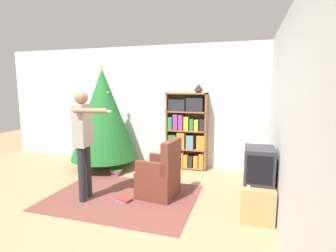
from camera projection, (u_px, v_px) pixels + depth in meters
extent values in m
plane|color=#9E7A56|center=(119.00, 203.00, 3.91)|extent=(14.00, 14.00, 0.00)
cube|color=silver|center=(164.00, 106.00, 5.78)|extent=(8.00, 0.10, 2.60)
cube|color=silver|center=(288.00, 123.00, 3.07)|extent=(0.10, 8.00, 2.60)
cube|color=brown|center=(123.00, 197.00, 4.12)|extent=(2.27, 1.67, 0.01)
cube|color=brown|center=(168.00, 130.00, 5.61)|extent=(0.03, 0.28, 1.60)
cube|color=brown|center=(206.00, 132.00, 5.37)|extent=(0.03, 0.28, 1.60)
cube|color=brown|center=(187.00, 93.00, 5.37)|extent=(0.85, 0.28, 0.03)
cube|color=brown|center=(188.00, 130.00, 5.62)|extent=(0.85, 0.01, 1.60)
cube|color=brown|center=(186.00, 166.00, 5.61)|extent=(0.82, 0.28, 0.03)
cube|color=#B22D28|center=(170.00, 158.00, 5.65)|extent=(0.07, 0.21, 0.30)
cube|color=#5B899E|center=(176.00, 160.00, 5.64)|extent=(0.09, 0.27, 0.22)
cube|color=gold|center=(181.00, 159.00, 5.58)|extent=(0.10, 0.21, 0.30)
cube|color=orange|center=(186.00, 160.00, 5.55)|extent=(0.09, 0.22, 0.26)
cube|color=#232328|center=(191.00, 161.00, 5.54)|extent=(0.09, 0.25, 0.24)
cube|color=orange|center=(196.00, 161.00, 5.49)|extent=(0.09, 0.22, 0.25)
cube|color=orange|center=(202.00, 161.00, 5.45)|extent=(0.09, 0.21, 0.30)
cube|color=brown|center=(186.00, 149.00, 5.55)|extent=(0.82, 0.28, 0.03)
cube|color=#2D7A42|center=(173.00, 141.00, 5.58)|extent=(0.16, 0.21, 0.27)
cube|color=orange|center=(181.00, 140.00, 5.51)|extent=(0.16, 0.21, 0.33)
cube|color=#5B899E|center=(190.00, 142.00, 5.47)|extent=(0.15, 0.23, 0.28)
cube|color=orange|center=(201.00, 142.00, 5.42)|extent=(0.16, 0.25, 0.29)
cube|color=brown|center=(187.00, 130.00, 5.49)|extent=(0.82, 0.28, 0.03)
cube|color=#2D7A42|center=(171.00, 123.00, 5.53)|extent=(0.09, 0.22, 0.26)
cube|color=#843889|center=(176.00, 122.00, 5.51)|extent=(0.10, 0.25, 0.32)
cube|color=#843889|center=(182.00, 122.00, 5.49)|extent=(0.09, 0.27, 0.31)
cube|color=gold|center=(187.00, 123.00, 5.44)|extent=(0.09, 0.24, 0.28)
cube|color=#2D7A42|center=(192.00, 124.00, 5.41)|extent=(0.07, 0.23, 0.24)
cube|color=gold|center=(197.00, 125.00, 5.37)|extent=(0.08, 0.21, 0.22)
cube|color=#232328|center=(203.00, 125.00, 5.35)|extent=(0.10, 0.25, 0.24)
cube|color=brown|center=(187.00, 112.00, 5.43)|extent=(0.82, 0.28, 0.03)
cube|color=#232328|center=(178.00, 105.00, 5.43)|extent=(0.34, 0.21, 0.24)
cube|color=#232328|center=(195.00, 105.00, 5.33)|extent=(0.34, 0.22, 0.27)
cube|color=tan|center=(257.00, 197.00, 3.57)|extent=(0.41, 0.76, 0.45)
cube|color=#28282D|center=(259.00, 165.00, 3.51)|extent=(0.38, 0.48, 0.47)
cube|color=black|center=(260.00, 170.00, 3.27)|extent=(0.31, 0.01, 0.37)
cube|color=white|center=(249.00, 186.00, 3.36)|extent=(0.04, 0.12, 0.02)
cylinder|color=#4C3323|center=(105.00, 165.00, 5.65)|extent=(0.36, 0.36, 0.10)
cylinder|color=brown|center=(105.00, 160.00, 5.63)|extent=(0.08, 0.08, 0.12)
cone|color=#1E6028|center=(103.00, 114.00, 5.48)|extent=(1.39, 1.39, 1.87)
sphere|color=red|center=(92.00, 144.00, 6.02)|extent=(0.07, 0.07, 0.07)
sphere|color=#B74C93|center=(104.00, 131.00, 6.02)|extent=(0.07, 0.07, 0.07)
sphere|color=gold|center=(108.00, 93.00, 5.30)|extent=(0.05, 0.05, 0.05)
sphere|color=#335BB2|center=(101.00, 90.00, 5.55)|extent=(0.07, 0.07, 0.07)
sphere|color=silver|center=(80.00, 136.00, 5.40)|extent=(0.05, 0.05, 0.05)
sphere|color=gold|center=(89.00, 133.00, 5.82)|extent=(0.07, 0.07, 0.07)
sphere|color=#E5CC4C|center=(102.00, 67.00, 5.34)|extent=(0.07, 0.07, 0.07)
cube|color=brown|center=(158.00, 183.00, 4.15)|extent=(0.61, 0.61, 0.42)
cube|color=brown|center=(172.00, 156.00, 3.99)|extent=(0.18, 0.57, 0.50)
cube|color=brown|center=(164.00, 160.00, 4.32)|extent=(0.51, 0.13, 0.20)
cube|color=brown|center=(151.00, 169.00, 3.88)|extent=(0.51, 0.13, 0.20)
cylinder|color=#232328|center=(88.00, 171.00, 4.09)|extent=(0.11, 0.11, 0.84)
cylinder|color=#232328|center=(82.00, 175.00, 3.91)|extent=(0.11, 0.11, 0.84)
cube|color=gray|center=(83.00, 125.00, 3.89)|extent=(0.22, 0.34, 0.63)
cylinder|color=#8C6647|center=(89.00, 126.00, 4.09)|extent=(0.07, 0.07, 0.50)
cylinder|color=#8C6647|center=(91.00, 111.00, 3.62)|extent=(0.48, 0.12, 0.07)
cube|color=white|center=(107.00, 111.00, 3.57)|extent=(0.11, 0.05, 0.03)
sphere|color=#8C6647|center=(81.00, 98.00, 3.83)|extent=(0.19, 0.19, 0.19)
cylinder|color=#473828|center=(198.00, 92.00, 5.30)|extent=(0.12, 0.12, 0.04)
cone|color=black|center=(199.00, 87.00, 5.29)|extent=(0.20, 0.20, 0.14)
cube|color=#843889|center=(116.00, 175.00, 5.14)|extent=(0.16, 0.16, 0.03)
cube|color=#843889|center=(116.00, 173.00, 5.14)|extent=(0.15, 0.12, 0.03)
cube|color=orange|center=(116.00, 172.00, 5.13)|extent=(0.21, 0.16, 0.03)
cube|color=#2D7A42|center=(117.00, 170.00, 5.13)|extent=(0.21, 0.16, 0.03)
cube|color=#5B899E|center=(124.00, 200.00, 3.99)|extent=(0.23, 0.19, 0.03)
cube|color=#B22D28|center=(124.00, 199.00, 3.98)|extent=(0.25, 0.20, 0.02)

